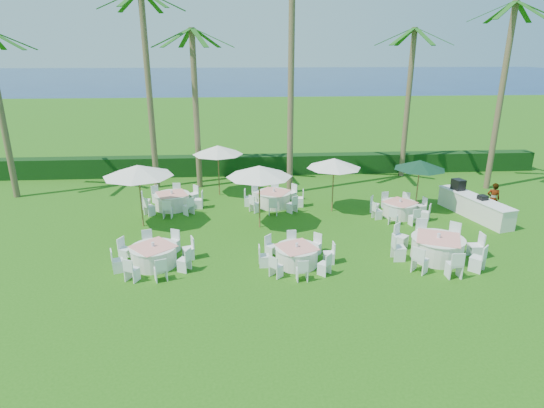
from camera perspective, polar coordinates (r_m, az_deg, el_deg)
The scene contains 22 objects.
ground at distance 17.71m, azimuth 2.55°, elevation -6.34°, with size 120.00×120.00×0.00m, color #215A0F.
hedge at distance 28.82m, azimuth -0.14°, elevation 4.99°, with size 34.00×1.00×1.20m, color black.
ocean at distance 118.15m, azimuth -3.26°, elevation 15.28°, with size 260.00×260.00×0.00m, color #071347.
banquet_table_a at distance 17.27m, azimuth -14.59°, elevation -6.23°, with size 2.91×2.91×0.90m.
banquet_table_b at distance 16.78m, azimuth 3.12°, elevation -6.44°, with size 2.80×2.80×0.86m.
banquet_table_c at distance 18.27m, azimuth 20.03°, elevation -5.17°, with size 3.42×3.42×1.03m.
banquet_table_d at distance 23.06m, azimuth -12.41°, elevation 0.41°, with size 3.04×3.04×0.92m.
banquet_table_e at distance 22.86m, azimuth 0.24°, elevation 0.69°, with size 3.00×3.00×0.91m.
banquet_table_f at distance 22.32m, azimuth 15.72°, elevation -0.58°, with size 2.77×2.77×0.85m.
umbrella_a at distance 20.46m, azimuth -16.46°, elevation 4.04°, with size 3.04×3.04×2.81m.
umbrella_b at distance 19.50m, azimuth -1.62°, elevation 4.13°, with size 2.87×2.87×2.82m.
umbrella_c at distance 24.29m, azimuth -6.82°, elevation 6.76°, with size 2.67×2.67×2.72m.
umbrella_d at distance 21.76m, azimuth 7.78°, elevation 5.10°, with size 2.60×2.60×2.65m.
umbrella_green at distance 22.83m, azimuth 18.08°, elevation 4.72°, with size 2.45×2.45×2.53m.
buffet_table at distance 23.44m, azimuth 24.00°, elevation -0.21°, with size 1.91×4.29×1.49m.
staff_person at distance 23.99m, azimuth 26.00°, elevation 0.58°, with size 0.57×0.38×1.57m, color gray.
palm_a at distance 25.92m, azimuth -15.23°, elevation 14.13°, with size 4.35×4.29×10.38m.
palm_b at distance 25.58m, azimuth -9.57°, elevation 12.40°, with size 4.40×4.16×8.59m.
palm_c at distance 24.01m, azimuth 2.42°, elevation 16.65°, with size 4.21×4.38×12.22m.
palm_d at distance 28.79m, azimuth 16.74°, elevation 12.70°, with size 4.17×4.40×8.70m.
palm_e at distance 27.77m, azimuth 26.87°, elevation 12.52°, with size 4.20×4.39×9.85m.
palm_f at distance 27.11m, azimuth -30.93°, elevation 10.25°, with size 4.18×4.39×8.47m.
Camera 1 is at (-1.92, -15.90, 7.57)m, focal length 30.00 mm.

